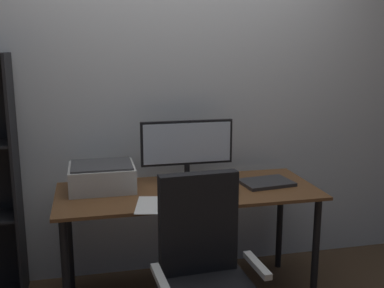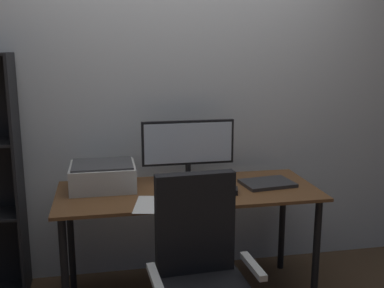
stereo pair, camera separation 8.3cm
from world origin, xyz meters
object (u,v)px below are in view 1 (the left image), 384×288
object	(u,v)px
monitor	(187,146)
printer	(102,177)
mouse	(233,190)
desk	(188,203)
keyboard	(195,195)
coffee_mug	(210,179)
laptop	(266,182)

from	to	relation	value
monitor	printer	distance (m)	0.58
monitor	mouse	bearing A→B (deg)	-55.12
desk	keyboard	size ratio (longest dim) A/B	5.56
desk	printer	distance (m)	0.56
desk	coffee_mug	xyz separation A→B (m)	(0.15, 0.04, 0.13)
monitor	printer	xyz separation A→B (m)	(-0.56, -0.06, -0.16)
printer	monitor	bearing A→B (deg)	5.95
keyboard	mouse	bearing A→B (deg)	4.01
monitor	keyboard	xyz separation A→B (m)	(-0.02, -0.33, -0.23)
monitor	laptop	size ratio (longest dim) A/B	1.90
monitor	laptop	bearing A→B (deg)	-21.72
laptop	keyboard	bearing A→B (deg)	-171.97
printer	laptop	bearing A→B (deg)	-7.39
monitor	printer	world-z (taller)	monitor
desk	monitor	size ratio (longest dim) A/B	2.65
coffee_mug	printer	world-z (taller)	printer
keyboard	desk	bearing A→B (deg)	94.65
laptop	coffee_mug	bearing A→B (deg)	166.84
desk	keyboard	xyz separation A→B (m)	(0.01, -0.14, 0.09)
keyboard	laptop	distance (m)	0.53
monitor	mouse	distance (m)	0.44
desk	monitor	xyz separation A→B (m)	(0.04, 0.19, 0.32)
coffee_mug	keyboard	bearing A→B (deg)	-128.30
monitor	keyboard	bearing A→B (deg)	-94.33
coffee_mug	monitor	bearing A→B (deg)	126.74
mouse	coffee_mug	size ratio (longest dim) A/B	1.03
desk	printer	size ratio (longest dim) A/B	4.03
coffee_mug	laptop	xyz separation A→B (m)	(0.37, -0.04, -0.03)
keyboard	printer	bearing A→B (deg)	153.18
keyboard	coffee_mug	size ratio (longest dim) A/B	3.10
coffee_mug	laptop	world-z (taller)	coffee_mug
desk	laptop	xyz separation A→B (m)	(0.52, 0.00, 0.10)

